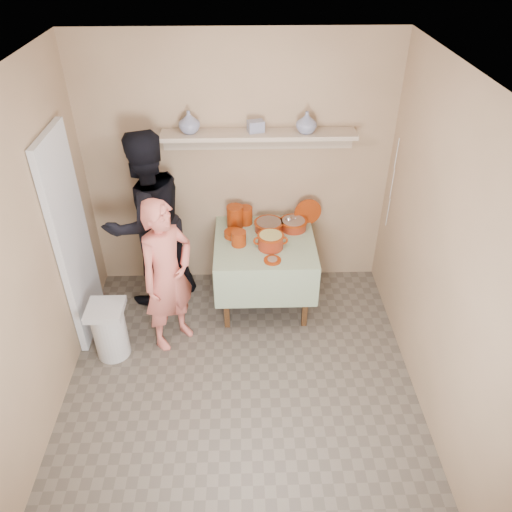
{
  "coord_description": "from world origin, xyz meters",
  "views": [
    {
      "loc": [
        0.05,
        -2.76,
        3.42
      ],
      "look_at": [
        0.15,
        0.75,
        0.95
      ],
      "focal_mm": 35.0,
      "sensor_mm": 36.0,
      "label": 1
    }
  ],
  "objects_px": {
    "person_cook": "(168,276)",
    "trash_bin": "(110,330)",
    "cazuela_rice": "(271,240)",
    "person_helper": "(147,221)",
    "serving_table": "(265,250)"
  },
  "relations": [
    {
      "from": "cazuela_rice",
      "to": "trash_bin",
      "type": "height_order",
      "value": "cazuela_rice"
    },
    {
      "from": "person_cook",
      "to": "trash_bin",
      "type": "distance_m",
      "value": 0.74
    },
    {
      "from": "person_helper",
      "to": "serving_table",
      "type": "bearing_deg",
      "value": 134.08
    },
    {
      "from": "person_cook",
      "to": "person_helper",
      "type": "height_order",
      "value": "person_helper"
    },
    {
      "from": "person_helper",
      "to": "trash_bin",
      "type": "relative_size",
      "value": 3.26
    },
    {
      "from": "person_helper",
      "to": "cazuela_rice",
      "type": "relative_size",
      "value": 5.54
    },
    {
      "from": "person_helper",
      "to": "cazuela_rice",
      "type": "height_order",
      "value": "person_helper"
    },
    {
      "from": "person_cook",
      "to": "person_helper",
      "type": "bearing_deg",
      "value": 64.74
    },
    {
      "from": "person_cook",
      "to": "cazuela_rice",
      "type": "relative_size",
      "value": 4.54
    },
    {
      "from": "serving_table",
      "to": "trash_bin",
      "type": "bearing_deg",
      "value": -153.49
    },
    {
      "from": "person_helper",
      "to": "trash_bin",
      "type": "height_order",
      "value": "person_helper"
    },
    {
      "from": "person_cook",
      "to": "trash_bin",
      "type": "height_order",
      "value": "person_cook"
    },
    {
      "from": "serving_table",
      "to": "person_cook",
      "type": "bearing_deg",
      "value": -148.91
    },
    {
      "from": "person_cook",
      "to": "serving_table",
      "type": "bearing_deg",
      "value": -15.25
    },
    {
      "from": "trash_bin",
      "to": "person_helper",
      "type": "bearing_deg",
      "value": 71.26
    }
  ]
}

